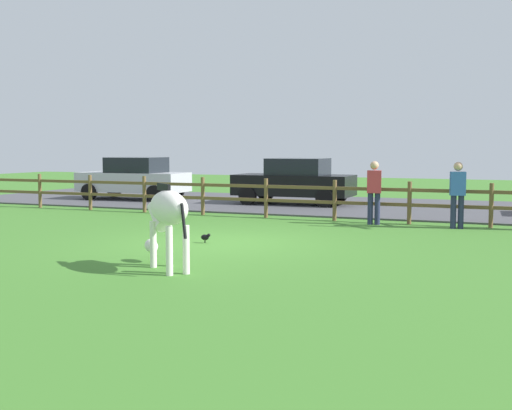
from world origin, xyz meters
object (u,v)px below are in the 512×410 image
at_px(zebra, 167,214).
at_px(visitor_right_of_tree, 458,192).
at_px(crow_on_grass, 205,237).
at_px(parked_car_silver, 134,178).
at_px(visitor_left_of_tree, 374,190).
at_px(parked_car_black, 295,181).

height_order(zebra, visitor_right_of_tree, visitor_right_of_tree).
distance_m(crow_on_grass, parked_car_silver, 11.50).
bearing_deg(zebra, parked_car_silver, 125.38).
height_order(crow_on_grass, parked_car_silver, parked_car_silver).
relative_size(zebra, visitor_left_of_tree, 0.97).
height_order(visitor_left_of_tree, visitor_right_of_tree, same).
bearing_deg(visitor_left_of_tree, parked_car_black, 130.14).
relative_size(visitor_left_of_tree, visitor_right_of_tree, 1.00).
xyz_separation_m(parked_car_silver, parked_car_black, (6.17, 0.41, 0.00)).
xyz_separation_m(crow_on_grass, parked_car_silver, (-7.46, 8.72, 0.72)).
xyz_separation_m(crow_on_grass, parked_car_black, (-1.29, 9.12, 0.72)).
height_order(parked_car_silver, parked_car_black, same).
xyz_separation_m(zebra, parked_car_black, (-2.12, 12.09, -0.08)).
bearing_deg(parked_car_black, parked_car_silver, -176.21).
bearing_deg(visitor_left_of_tree, crow_on_grass, -118.06).
xyz_separation_m(crow_on_grass, visitor_left_of_tree, (2.48, 4.65, 0.78)).
relative_size(parked_car_black, visitor_left_of_tree, 2.46).
bearing_deg(parked_car_silver, visitor_right_of_tree, -18.86).
bearing_deg(parked_car_black, visitor_left_of_tree, -49.86).
relative_size(zebra, crow_on_grass, 7.37).
bearing_deg(visitor_right_of_tree, parked_car_silver, 161.14).
distance_m(crow_on_grass, parked_car_black, 9.24).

